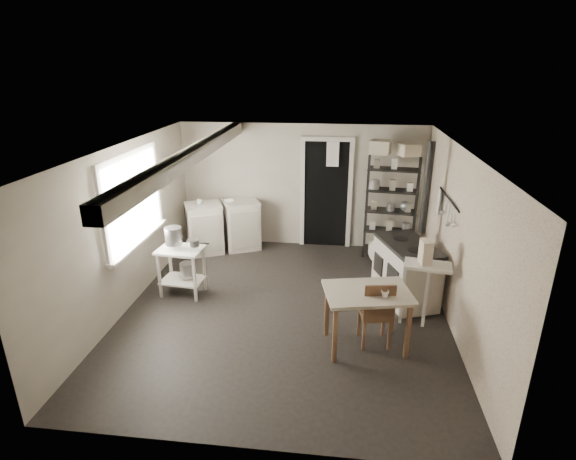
# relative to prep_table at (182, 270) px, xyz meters

# --- Properties ---
(floor) EXTENTS (5.00, 5.00, 0.00)m
(floor) POSITION_rel_prep_table_xyz_m (1.60, -0.27, -0.40)
(floor) COLOR black
(floor) RESTS_ON ground
(ceiling) EXTENTS (5.00, 5.00, 0.00)m
(ceiling) POSITION_rel_prep_table_xyz_m (1.60, -0.27, 1.90)
(ceiling) COLOR silver
(ceiling) RESTS_ON wall_back
(wall_back) EXTENTS (4.50, 0.02, 2.30)m
(wall_back) POSITION_rel_prep_table_xyz_m (1.60, 2.23, 0.75)
(wall_back) COLOR #B4AB99
(wall_back) RESTS_ON ground
(wall_front) EXTENTS (4.50, 0.02, 2.30)m
(wall_front) POSITION_rel_prep_table_xyz_m (1.60, -2.77, 0.75)
(wall_front) COLOR #B4AB99
(wall_front) RESTS_ON ground
(wall_left) EXTENTS (0.02, 5.00, 2.30)m
(wall_left) POSITION_rel_prep_table_xyz_m (-0.65, -0.27, 0.75)
(wall_left) COLOR #B4AB99
(wall_left) RESTS_ON ground
(wall_right) EXTENTS (0.02, 5.00, 2.30)m
(wall_right) POSITION_rel_prep_table_xyz_m (3.85, -0.27, 0.75)
(wall_right) COLOR #B4AB99
(wall_right) RESTS_ON ground
(window) EXTENTS (0.12, 1.76, 1.28)m
(window) POSITION_rel_prep_table_xyz_m (-0.62, -0.07, 1.10)
(window) COLOR silver
(window) RESTS_ON wall_left
(doorway) EXTENTS (0.96, 0.10, 2.08)m
(doorway) POSITION_rel_prep_table_xyz_m (2.05, 2.20, 0.60)
(doorway) COLOR silver
(doorway) RESTS_ON ground
(ceiling_beam) EXTENTS (0.18, 5.00, 0.18)m
(ceiling_beam) POSITION_rel_prep_table_xyz_m (0.40, -0.27, 1.80)
(ceiling_beam) COLOR silver
(ceiling_beam) RESTS_ON ceiling
(wallpaper_panel) EXTENTS (0.01, 5.00, 2.30)m
(wallpaper_panel) POSITION_rel_prep_table_xyz_m (3.84, -0.27, 0.75)
(wallpaper_panel) COLOR beige
(wallpaper_panel) RESTS_ON wall_right
(utensil_rail) EXTENTS (0.06, 1.20, 0.44)m
(utensil_rail) POSITION_rel_prep_table_xyz_m (3.79, 0.33, 1.15)
(utensil_rail) COLOR #B4B4B7
(utensil_rail) RESTS_ON wall_right
(prep_table) EXTENTS (0.69, 0.52, 0.74)m
(prep_table) POSITION_rel_prep_table_xyz_m (0.00, 0.00, 0.00)
(prep_table) COLOR silver
(prep_table) RESTS_ON ground
(stockpot) EXTENTS (0.28, 0.28, 0.26)m
(stockpot) POSITION_rel_prep_table_xyz_m (-0.09, 0.01, 0.54)
(stockpot) COLOR #B4B4B7
(stockpot) RESTS_ON prep_table
(saucepan) EXTENTS (0.21, 0.21, 0.10)m
(saucepan) POSITION_rel_prep_table_xyz_m (0.21, -0.01, 0.45)
(saucepan) COLOR #B4B4B7
(saucepan) RESTS_ON prep_table
(bucket) EXTENTS (0.26, 0.26, 0.22)m
(bucket) POSITION_rel_prep_table_xyz_m (0.06, 0.04, -0.02)
(bucket) COLOR #B4B4B7
(bucket) RESTS_ON prep_table
(base_cabinets) EXTENTS (1.51, 1.11, 0.91)m
(base_cabinets) POSITION_rel_prep_table_xyz_m (0.18, 1.78, 0.06)
(base_cabinets) COLOR beige
(base_cabinets) RESTS_ON ground
(mixing_bowl) EXTENTS (0.34, 0.34, 0.07)m
(mixing_bowl) POSITION_rel_prep_table_xyz_m (0.30, 1.77, 0.55)
(mixing_bowl) COLOR white
(mixing_bowl) RESTS_ON base_cabinets
(counter_cup) EXTENTS (0.12, 0.12, 0.09)m
(counter_cup) POSITION_rel_prep_table_xyz_m (-0.20, 1.65, 0.57)
(counter_cup) COLOR white
(counter_cup) RESTS_ON base_cabinets
(shelf_rack) EXTENTS (0.91, 0.44, 1.86)m
(shelf_rack) POSITION_rel_prep_table_xyz_m (3.21, 1.82, 0.55)
(shelf_rack) COLOR black
(shelf_rack) RESTS_ON ground
(shelf_jar) EXTENTS (0.11, 0.11, 0.18)m
(shelf_jar) POSITION_rel_prep_table_xyz_m (2.86, 1.82, 0.96)
(shelf_jar) COLOR white
(shelf_jar) RESTS_ON shelf_rack
(storage_box_a) EXTENTS (0.40, 0.37, 0.23)m
(storage_box_a) POSITION_rel_prep_table_xyz_m (2.96, 1.85, 1.61)
(storage_box_a) COLOR beige
(storage_box_a) RESTS_ON shelf_rack
(storage_box_b) EXTENTS (0.39, 0.38, 0.20)m
(storage_box_b) POSITION_rel_prep_table_xyz_m (3.41, 1.76, 1.59)
(storage_box_b) COLOR beige
(storage_box_b) RESTS_ON shelf_rack
(stove) EXTENTS (0.94, 1.25, 0.87)m
(stove) POSITION_rel_prep_table_xyz_m (3.32, 0.27, 0.04)
(stove) COLOR beige
(stove) RESTS_ON ground
(stovepipe) EXTENTS (0.12, 0.12, 1.51)m
(stovepipe) POSITION_rel_prep_table_xyz_m (3.57, 0.69, 1.19)
(stovepipe) COLOR black
(stovepipe) RESTS_ON stove
(side_ledge) EXTENTS (0.64, 0.42, 0.91)m
(side_ledge) POSITION_rel_prep_table_xyz_m (3.46, -0.49, 0.03)
(side_ledge) COLOR silver
(side_ledge) RESTS_ON ground
(oats_box) EXTENTS (0.15, 0.22, 0.31)m
(oats_box) POSITION_rel_prep_table_xyz_m (3.42, -0.48, 0.61)
(oats_box) COLOR beige
(oats_box) RESTS_ON side_ledge
(work_table) EXTENTS (1.13, 0.89, 0.76)m
(work_table) POSITION_rel_prep_table_xyz_m (2.68, -1.03, -0.02)
(work_table) COLOR beige
(work_table) RESTS_ON ground
(table_cup) EXTENTS (0.11, 0.11, 0.09)m
(table_cup) POSITION_rel_prep_table_xyz_m (2.87, -1.15, 0.40)
(table_cup) COLOR white
(table_cup) RESTS_ON work_table
(chair) EXTENTS (0.43, 0.44, 0.90)m
(chair) POSITION_rel_prep_table_xyz_m (2.80, -0.95, 0.08)
(chair) COLOR #533623
(chair) RESTS_ON ground
(flour_sack) EXTENTS (0.39, 0.34, 0.45)m
(flour_sack) POSITION_rel_prep_table_xyz_m (3.03, 1.49, -0.16)
(flour_sack) COLOR white
(flour_sack) RESTS_ON ground
(floor_crock) EXTENTS (0.14, 0.14, 0.16)m
(floor_crock) POSITION_rel_prep_table_xyz_m (3.04, -0.32, -0.33)
(floor_crock) COLOR white
(floor_crock) RESTS_ON ground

